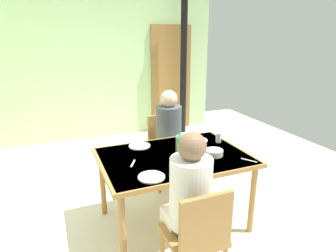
{
  "coord_description": "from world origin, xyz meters",
  "views": [
    {
      "loc": [
        -0.68,
        -2.57,
        1.84
      ],
      "look_at": [
        0.36,
        -0.08,
        0.99
      ],
      "focal_mm": 31.3,
      "sensor_mm": 36.0,
      "label": 1
    }
  ],
  "objects_px": {
    "chair_far_diner": "(165,145)",
    "person_near_diner": "(190,190)",
    "person_far_diner": "(169,127)",
    "dining_table": "(174,162)",
    "water_bottle_green_near": "(180,150)",
    "serving_bowl_center": "(214,152)",
    "chair_near_diner": "(198,235)"
  },
  "relations": [
    {
      "from": "water_bottle_green_near",
      "to": "dining_table",
      "type": "bearing_deg",
      "value": 79.2
    },
    {
      "from": "water_bottle_green_near",
      "to": "serving_bowl_center",
      "type": "xyz_separation_m",
      "value": [
        0.4,
        0.08,
        -0.11
      ]
    },
    {
      "from": "chair_near_diner",
      "to": "serving_bowl_center",
      "type": "xyz_separation_m",
      "value": [
        0.54,
        0.7,
        0.27
      ]
    },
    {
      "from": "chair_far_diner",
      "to": "person_far_diner",
      "type": "distance_m",
      "value": 0.31
    },
    {
      "from": "water_bottle_green_near",
      "to": "person_far_diner",
      "type": "bearing_deg",
      "value": 72.6
    },
    {
      "from": "dining_table",
      "to": "serving_bowl_center",
      "type": "xyz_separation_m",
      "value": [
        0.35,
        -0.14,
        0.1
      ]
    },
    {
      "from": "dining_table",
      "to": "person_far_diner",
      "type": "xyz_separation_m",
      "value": [
        0.25,
        0.71,
        0.11
      ]
    },
    {
      "from": "chair_near_diner",
      "to": "person_near_diner",
      "type": "relative_size",
      "value": 1.13
    },
    {
      "from": "chair_far_diner",
      "to": "person_far_diner",
      "type": "relative_size",
      "value": 1.13
    },
    {
      "from": "person_near_diner",
      "to": "serving_bowl_center",
      "type": "height_order",
      "value": "person_near_diner"
    },
    {
      "from": "dining_table",
      "to": "serving_bowl_center",
      "type": "bearing_deg",
      "value": -21.36
    },
    {
      "from": "dining_table",
      "to": "chair_near_diner",
      "type": "distance_m",
      "value": 0.88
    },
    {
      "from": "chair_near_diner",
      "to": "water_bottle_green_near",
      "type": "xyz_separation_m",
      "value": [
        0.15,
        0.63,
        0.38
      ]
    },
    {
      "from": "person_far_diner",
      "to": "water_bottle_green_near",
      "type": "relative_size",
      "value": 2.57
    },
    {
      "from": "dining_table",
      "to": "water_bottle_green_near",
      "type": "bearing_deg",
      "value": -100.8
    },
    {
      "from": "water_bottle_green_near",
      "to": "serving_bowl_center",
      "type": "relative_size",
      "value": 1.76
    },
    {
      "from": "person_near_diner",
      "to": "water_bottle_green_near",
      "type": "distance_m",
      "value": 0.52
    },
    {
      "from": "chair_near_diner",
      "to": "dining_table",
      "type": "bearing_deg",
      "value": 77.41
    },
    {
      "from": "chair_far_diner",
      "to": "person_near_diner",
      "type": "bearing_deg",
      "value": 74.28
    },
    {
      "from": "chair_near_diner",
      "to": "chair_far_diner",
      "type": "bearing_deg",
      "value": 75.5
    },
    {
      "from": "chair_near_diner",
      "to": "serving_bowl_center",
      "type": "distance_m",
      "value": 0.93
    },
    {
      "from": "chair_far_diner",
      "to": "person_near_diner",
      "type": "height_order",
      "value": "person_near_diner"
    },
    {
      "from": "chair_near_diner",
      "to": "person_far_diner",
      "type": "height_order",
      "value": "person_far_diner"
    },
    {
      "from": "chair_near_diner",
      "to": "water_bottle_green_near",
      "type": "relative_size",
      "value": 2.9
    },
    {
      "from": "dining_table",
      "to": "serving_bowl_center",
      "type": "height_order",
      "value": "serving_bowl_center"
    },
    {
      "from": "person_near_diner",
      "to": "chair_far_diner",
      "type": "bearing_deg",
      "value": 74.28
    },
    {
      "from": "person_near_diner",
      "to": "chair_near_diner",
      "type": "bearing_deg",
      "value": -90.0
    },
    {
      "from": "chair_near_diner",
      "to": "person_near_diner",
      "type": "bearing_deg",
      "value": 90.0
    },
    {
      "from": "person_near_diner",
      "to": "person_far_diner",
      "type": "relative_size",
      "value": 1.0
    },
    {
      "from": "chair_near_diner",
      "to": "person_far_diner",
      "type": "relative_size",
      "value": 1.13
    },
    {
      "from": "chair_far_diner",
      "to": "person_far_diner",
      "type": "bearing_deg",
      "value": 90.0
    },
    {
      "from": "dining_table",
      "to": "person_near_diner",
      "type": "height_order",
      "value": "person_near_diner"
    }
  ]
}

